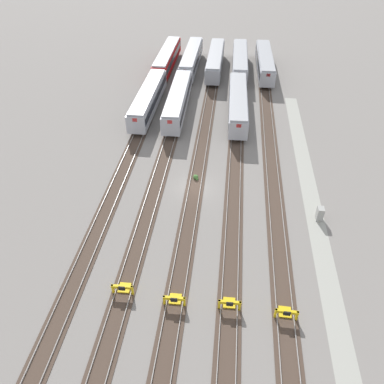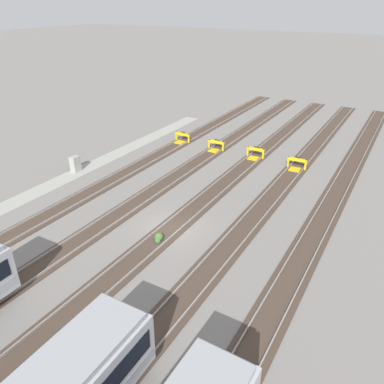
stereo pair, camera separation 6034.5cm
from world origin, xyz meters
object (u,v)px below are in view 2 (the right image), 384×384
object	(u,v)px
bumper_stop_nearest_track	(182,139)
electrical_cabinet	(75,164)
bumper_stop_middle_track	(255,154)
weed_clump	(159,238)
bumper_stop_near_inner_track	(215,147)
bumper_stop_far_inner_track	(296,165)

from	to	relation	value
bumper_stop_nearest_track	electrical_cabinet	distance (m)	13.73
bumper_stop_middle_track	weed_clump	bearing A→B (deg)	0.23
electrical_cabinet	weed_clump	size ratio (longest dim) A/B	1.74
bumper_stop_near_inner_track	bumper_stop_far_inner_track	xyz separation A→B (m)	(0.53, 9.72, 0.00)
bumper_stop_far_inner_track	weed_clump	size ratio (longest dim) A/B	2.18
bumper_stop_near_inner_track	electrical_cabinet	size ratio (longest dim) A/B	1.25
weed_clump	electrical_cabinet	bearing A→B (deg)	-112.01
electrical_cabinet	weed_clump	distance (m)	15.66
bumper_stop_nearest_track	bumper_stop_middle_track	distance (m)	9.73
bumper_stop_nearest_track	bumper_stop_middle_track	bearing A→B (deg)	88.56
bumper_stop_middle_track	bumper_stop_near_inner_track	bearing A→B (deg)	-88.43
bumper_stop_nearest_track	bumper_stop_far_inner_track	xyz separation A→B (m)	(0.91, 14.58, 0.00)
bumper_stop_nearest_track	bumper_stop_far_inner_track	world-z (taller)	same
bumper_stop_middle_track	electrical_cabinet	world-z (taller)	electrical_cabinet
bumper_stop_nearest_track	electrical_cabinet	bearing A→B (deg)	-20.08
bumper_stop_nearest_track	bumper_stop_near_inner_track	distance (m)	4.88
bumper_stop_middle_track	bumper_stop_far_inner_track	bearing A→B (deg)	82.24
bumper_stop_near_inner_track	electrical_cabinet	world-z (taller)	electrical_cabinet
bumper_stop_nearest_track	electrical_cabinet	size ratio (longest dim) A/B	1.25
bumper_stop_middle_track	bumper_stop_nearest_track	bearing A→B (deg)	-91.44
bumper_stop_nearest_track	bumper_stop_near_inner_track	world-z (taller)	same
bumper_stop_nearest_track	bumper_stop_near_inner_track	bearing A→B (deg)	85.56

